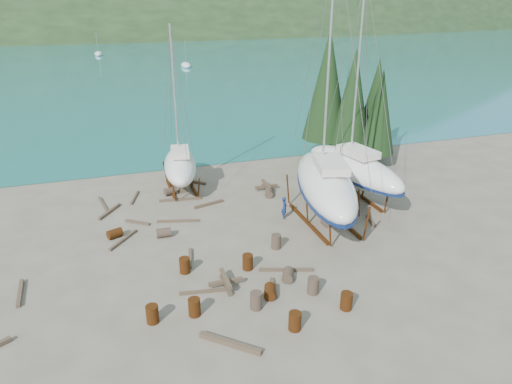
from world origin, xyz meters
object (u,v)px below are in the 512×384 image
object	(u,v)px
large_sailboat_near	(326,183)
worker	(284,208)
large_sailboat_far	(353,168)
small_sailboat_shore	(180,165)

from	to	relation	value
large_sailboat_near	worker	bearing A→B (deg)	163.87
large_sailboat_far	small_sailboat_shore	world-z (taller)	large_sailboat_far
large_sailboat_near	small_sailboat_shore	bearing A→B (deg)	147.79
small_sailboat_shore	worker	xyz separation A→B (m)	(5.73, -7.25, -1.22)
large_sailboat_far	small_sailboat_shore	bearing A→B (deg)	141.92
large_sailboat_far	small_sailboat_shore	xyz separation A→B (m)	(-11.51, 5.97, -0.52)
small_sailboat_shore	large_sailboat_near	bearing A→B (deg)	-39.01
large_sailboat_near	small_sailboat_shore	size ratio (longest dim) A/B	1.41
large_sailboat_near	large_sailboat_far	bearing A→B (deg)	51.74
large_sailboat_near	large_sailboat_far	xyz separation A→B (m)	(3.53, 2.64, -0.25)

